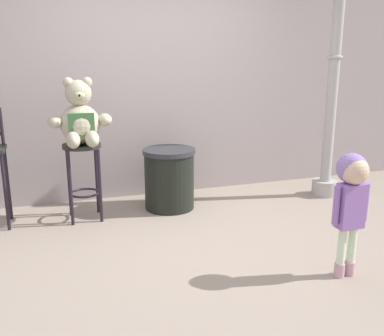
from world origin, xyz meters
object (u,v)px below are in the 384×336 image
at_px(bar_stool_with_teddy, 83,166).
at_px(lamppost, 331,103).
at_px(child_walking, 351,189).
at_px(teddy_bear, 80,120).
at_px(trash_bin, 169,178).

bearing_deg(bar_stool_with_teddy, lamppost, -2.15).
bearing_deg(child_walking, teddy_bear, 103.39).
height_order(child_walking, trash_bin, child_walking).
relative_size(teddy_bear, lamppost, 0.23).
xyz_separation_m(trash_bin, lamppost, (1.92, -0.15, 0.78)).
relative_size(teddy_bear, trash_bin, 0.98).
height_order(bar_stool_with_teddy, child_walking, child_walking).
height_order(trash_bin, lamppost, lamppost).
bearing_deg(bar_stool_with_teddy, child_walking, -46.53).
bearing_deg(child_walking, trash_bin, 83.56).
xyz_separation_m(bar_stool_with_teddy, lamppost, (2.83, -0.11, 0.56)).
bearing_deg(bar_stool_with_teddy, trash_bin, 2.86).
bearing_deg(trash_bin, child_walking, -65.88).
xyz_separation_m(bar_stool_with_teddy, trash_bin, (0.91, 0.05, -0.22)).
distance_m(child_walking, trash_bin, 2.12).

